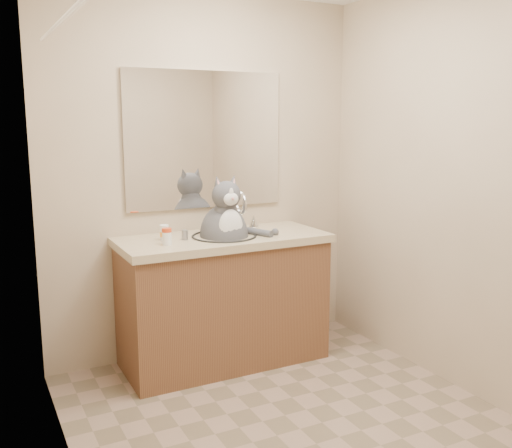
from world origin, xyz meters
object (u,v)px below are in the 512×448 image
Objects in this scene: pill_bottle_redcap at (167,236)px; grey_canister at (185,235)px; cat at (225,231)px; pill_bottle_orange at (164,233)px.

pill_bottle_redcap reaches higher than grey_canister.
cat is 9.78× the size of grey_canister.
cat reaches higher than grey_canister.
grey_canister is (0.12, -0.05, -0.01)m from pill_bottle_orange.
pill_bottle_redcap reaches higher than pill_bottle_orange.
cat is 0.39m from pill_bottle_orange.
pill_bottle_redcap is at bearing -169.07° from cat.
pill_bottle_redcap is (-0.41, -0.07, 0.02)m from cat.
cat reaches higher than pill_bottle_redcap.
pill_bottle_redcap is 0.17m from grey_canister.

